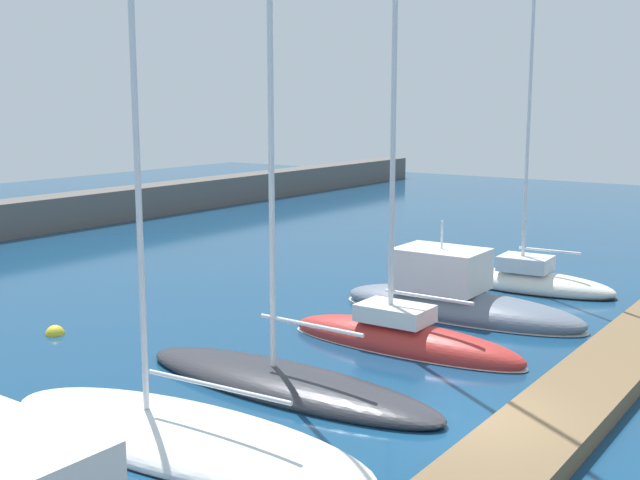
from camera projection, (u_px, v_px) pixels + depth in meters
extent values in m
plane|color=navy|center=(473.00, 432.00, 18.54)|extent=(120.00, 120.00, 0.00)
cube|color=brown|center=(536.00, 437.00, 17.65)|extent=(34.59, 2.16, 0.48)
ellipsoid|color=white|center=(179.00, 438.00, 18.03)|extent=(4.03, 10.15, 1.00)
ellipsoid|color=black|center=(179.00, 440.00, 18.04)|extent=(4.07, 10.25, 0.12)
cylinder|color=silver|center=(217.00, 387.00, 17.22)|extent=(0.36, 3.82, 0.10)
ellipsoid|color=#2D2D33|center=(285.00, 384.00, 21.30)|extent=(2.60, 9.52, 0.86)
cylinder|color=silver|center=(271.00, 103.00, 20.28)|extent=(0.15, 0.15, 13.80)
cylinder|color=silver|center=(310.00, 325.00, 20.52)|extent=(0.15, 3.21, 0.11)
ellipsoid|color=#B72D28|center=(403.00, 342.00, 24.83)|extent=(2.06, 7.94, 1.23)
ellipsoid|color=silver|center=(403.00, 347.00, 24.86)|extent=(2.08, 8.02, 0.12)
cylinder|color=silver|center=(395.00, 46.00, 23.58)|extent=(0.16, 0.16, 16.62)
cylinder|color=silver|center=(428.00, 297.00, 24.10)|extent=(0.14, 2.92, 0.11)
cube|color=silver|center=(395.00, 313.00, 24.85)|extent=(1.45, 2.24, 0.53)
ellipsoid|color=slate|center=(459.00, 308.00, 28.69)|extent=(3.02, 9.14, 1.26)
ellipsoid|color=silver|center=(459.00, 314.00, 28.72)|extent=(3.05, 9.23, 0.12)
cube|color=silver|center=(441.00, 269.00, 28.88)|extent=(2.27, 3.11, 1.46)
cube|color=black|center=(427.00, 261.00, 29.16)|extent=(2.03, 0.79, 0.82)
cylinder|color=silver|center=(442.00, 235.00, 28.67)|extent=(0.08, 0.08, 1.01)
ellipsoid|color=silver|center=(531.00, 285.00, 32.52)|extent=(2.50, 6.81, 1.11)
ellipsoid|color=black|center=(530.00, 289.00, 32.55)|extent=(2.53, 6.88, 0.12)
cylinder|color=silver|center=(530.00, 94.00, 31.43)|extent=(0.14, 0.14, 14.05)
cylinder|color=silver|center=(550.00, 251.00, 31.91)|extent=(0.24, 2.46, 0.10)
cube|color=silver|center=(526.00, 263.00, 32.50)|extent=(1.69, 2.07, 0.59)
sphere|color=yellow|center=(55.00, 334.00, 26.29)|extent=(0.62, 0.62, 0.62)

